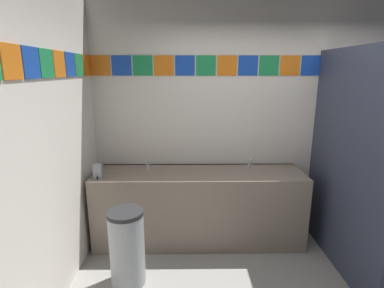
{
  "coord_description": "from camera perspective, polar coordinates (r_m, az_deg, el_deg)",
  "views": [
    {
      "loc": [
        -0.92,
        -1.96,
        1.98
      ],
      "look_at": [
        -0.89,
        0.95,
        1.26
      ],
      "focal_mm": 27.86,
      "sensor_mm": 36.0,
      "label": 1
    }
  ],
  "objects": [
    {
      "name": "vanity_counter",
      "position": [
        3.56,
        1.29,
        -11.75
      ],
      "size": [
        2.37,
        0.6,
        0.85
      ],
      "color": "gray",
      "rests_on": "ground_plane"
    },
    {
      "name": "stall_divider",
      "position": [
        3.13,
        32.03,
        -4.59
      ],
      "size": [
        0.92,
        1.52,
        2.19
      ],
      "color": "#33384C",
      "rests_on": "ground_plane"
    },
    {
      "name": "soap_dispenser",
      "position": [
        3.34,
        -17.54,
        -4.97
      ],
      "size": [
        0.09,
        0.09,
        0.16
      ],
      "color": "gray",
      "rests_on": "vanity_counter"
    },
    {
      "name": "wall_back",
      "position": [
        3.71,
        13.77,
        4.75
      ],
      "size": [
        4.08,
        0.09,
        2.81
      ],
      "color": "silver",
      "rests_on": "ground_plane"
    },
    {
      "name": "trash_bin",
      "position": [
        3.0,
        -12.34,
        -18.77
      ],
      "size": [
        0.33,
        0.33,
        0.74
      ],
      "color": "#999EA3",
      "rests_on": "ground_plane"
    },
    {
      "name": "toilet",
      "position": [
        4.07,
        32.02,
        -12.59
      ],
      "size": [
        0.39,
        0.49,
        0.74
      ],
      "color": "white",
      "rests_on": "ground_plane"
    },
    {
      "name": "wall_side",
      "position": [
        2.35,
        -30.28,
        -1.97
      ],
      "size": [
        0.09,
        3.09,
        2.81
      ],
      "color": "silver",
      "rests_on": "ground_plane"
    },
    {
      "name": "faucet_left",
      "position": [
        3.5,
        -8.5,
        -4.07
      ],
      "size": [
        0.04,
        0.1,
        0.14
      ],
      "color": "silver",
      "rests_on": "vanity_counter"
    },
    {
      "name": "faucet_right",
      "position": [
        3.54,
        10.97,
        -3.97
      ],
      "size": [
        0.04,
        0.1,
        0.14
      ],
      "color": "silver",
      "rests_on": "vanity_counter"
    }
  ]
}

